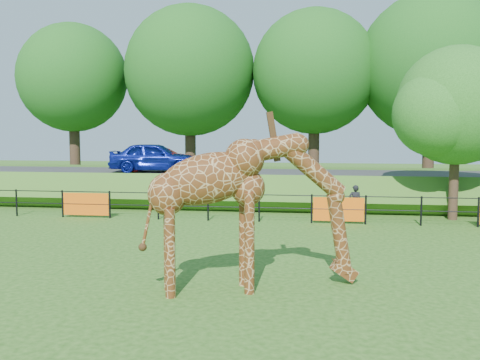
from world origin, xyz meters
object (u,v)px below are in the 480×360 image
(car_blue, at_px, (155,157))
(car_red, at_px, (160,159))
(giraffe, at_px, (253,212))
(tree_east, at_px, (459,110))
(visitor, at_px, (355,202))

(car_blue, distance_m, car_red, 0.43)
(giraffe, bearing_deg, car_blue, 96.37)
(car_red, xyz_separation_m, tree_east, (13.26, -4.25, 2.23))
(giraffe, height_order, visitor, giraffe)
(giraffe, relative_size, tree_east, 0.72)
(car_red, relative_size, tree_east, 0.57)
(visitor, distance_m, tree_east, 5.34)
(visitor, height_order, tree_east, tree_east)
(giraffe, relative_size, car_blue, 1.11)
(car_blue, bearing_deg, giraffe, -159.73)
(visitor, bearing_deg, car_blue, -26.01)
(car_blue, relative_size, car_red, 1.14)
(car_red, bearing_deg, visitor, -122.66)
(giraffe, bearing_deg, tree_east, 37.80)
(car_red, xyz_separation_m, visitor, (9.35, -4.78, -1.37))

